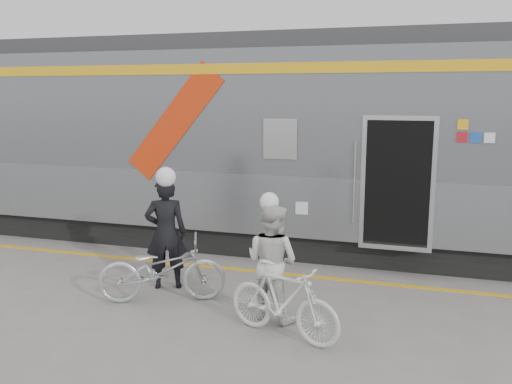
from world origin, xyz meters
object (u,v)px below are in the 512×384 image
at_px(bicycle_left, 162,269).
at_px(man, 166,233).
at_px(woman, 272,262).
at_px(bicycle_right, 283,301).

bearing_deg(bicycle_left, man, -3.02).
height_order(man, bicycle_left, man).
relative_size(man, woman, 1.11).
height_order(bicycle_left, woman, woman).
bearing_deg(bicycle_right, bicycle_left, 90.95).
xyz_separation_m(bicycle_left, bicycle_right, (2.00, -0.65, -0.00)).
bearing_deg(bicycle_right, woman, 47.70).
xyz_separation_m(woman, bicycle_right, (0.30, -0.55, -0.31)).
height_order(woman, bicycle_right, woman).
distance_m(woman, bicycle_right, 0.70).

